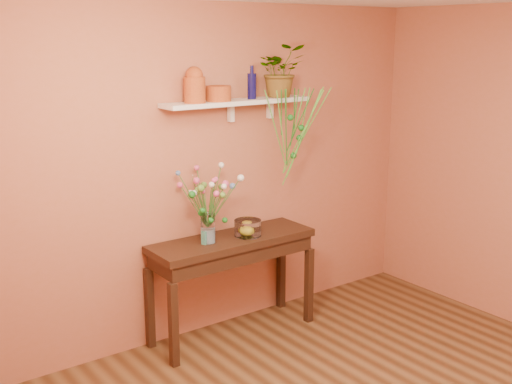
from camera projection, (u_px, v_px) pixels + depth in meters
The scene contains 13 objects.
room at pixel (412, 226), 3.75m from camera, with size 4.04×4.04×2.70m.
sideboard at pixel (232, 252), 5.22m from camera, with size 1.39×0.45×0.84m.
wall_shelf at pixel (238, 102), 5.12m from camera, with size 1.30×0.24×0.19m.
terracotta_jug at pixel (195, 86), 4.82m from camera, with size 0.19×0.19×0.27m.
terracotta_pot at pixel (219, 94), 4.98m from camera, with size 0.19×0.19×0.12m, color #AC521E.
blue_bottle at pixel (252, 85), 5.14m from camera, with size 0.08×0.08×0.27m.
spider_plant at pixel (281, 71), 5.29m from camera, with size 0.39×0.34×0.43m, color #1A671C.
plant_fronds at pixel (296, 130), 5.30m from camera, with size 0.62×0.35×0.82m.
glass_vase at pixel (208, 230), 5.04m from camera, with size 0.11×0.11×0.24m.
bouquet at pixel (209, 192), 4.96m from camera, with size 0.44×0.52×0.49m.
glass_bowl at pixel (248, 228), 5.22m from camera, with size 0.22×0.22×0.13m.
lemon at pixel (247, 230), 5.23m from camera, with size 0.08×0.08×0.08m, color yellow.
carton at pixel (205, 237), 5.01m from camera, with size 0.05×0.04×0.11m, color teal.
Camera 1 is at (-2.86, -2.36, 2.42)m, focal length 44.96 mm.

